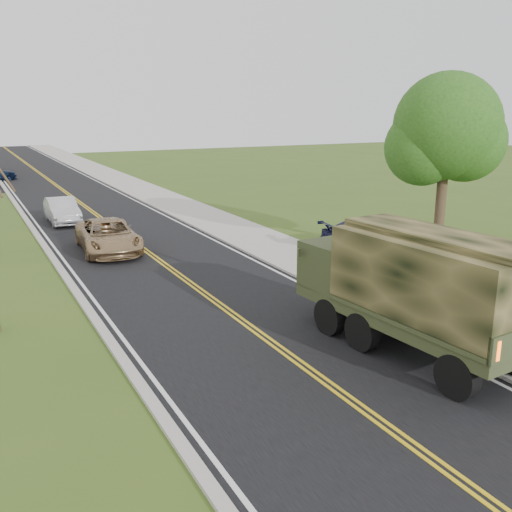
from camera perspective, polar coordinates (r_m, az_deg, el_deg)
ground at (r=12.84m, az=13.79°, el=-16.90°), size 160.00×160.00×0.00m
road at (r=49.06m, az=-18.66°, el=6.18°), size 8.00×120.00×0.01m
curb_right at (r=49.86m, az=-13.94°, el=6.70°), size 0.30×120.00×0.12m
sidewalk_right at (r=50.30m, az=-12.00°, el=6.87°), size 3.20×120.00×0.10m
curb_left at (r=48.59m, az=-23.51°, el=5.71°), size 0.30×120.00×0.10m
leafy_tree at (r=25.87m, az=18.50°, el=11.44°), size 4.83×4.50×8.10m
military_truck at (r=16.00m, az=15.61°, el=-2.59°), size 3.04×7.29×3.55m
suv_champagne at (r=27.66m, az=-14.57°, el=1.95°), size 2.86×5.59×1.51m
sedan_silver at (r=35.37m, az=-18.81°, el=4.32°), size 1.57×4.45×1.46m
pickup_navy at (r=27.79m, az=11.51°, el=2.13°), size 5.23×2.74×1.45m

